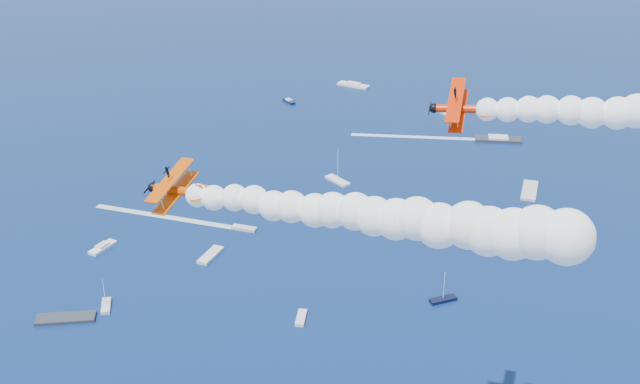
% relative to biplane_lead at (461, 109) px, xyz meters
% --- Properties ---
extents(biplane_lead, '(9.75, 11.56, 8.55)m').
position_rel_biplane_lead_xyz_m(biplane_lead, '(0.00, 0.00, 0.00)').
color(biplane_lead, red).
extents(biplane_trail, '(9.47, 11.07, 8.19)m').
position_rel_biplane_lead_xyz_m(biplane_trail, '(-28.69, -22.26, -8.69)').
color(biplane_trail, '#D84C04').
extents(smoke_trail_trail, '(50.71, 13.66, 9.78)m').
position_rel_biplane_lead_xyz_m(smoke_trail_trail, '(-3.67, -20.22, -6.82)').
color(smoke_trail_trail, white).
extents(spectator_boats, '(200.89, 169.28, 0.70)m').
position_rel_biplane_lead_xyz_m(spectator_boats, '(-12.26, 91.33, -61.22)').
color(spectator_boats, black).
rests_on(spectator_boats, ground).
extents(boat_wakes, '(227.30, 136.68, 0.04)m').
position_rel_biplane_lead_xyz_m(boat_wakes, '(-2.32, 75.50, -61.54)').
color(boat_wakes, white).
rests_on(boat_wakes, ground).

